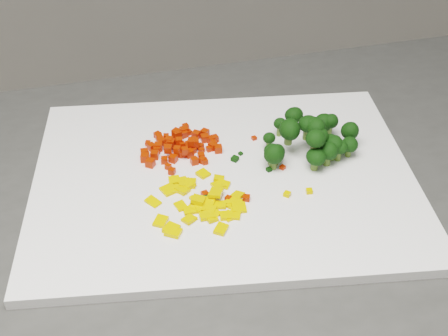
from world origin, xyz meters
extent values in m
cube|color=white|center=(-0.37, 0.48, 0.91)|extent=(0.51, 0.42, 0.01)
cube|color=red|center=(-0.40, 0.57, 0.92)|extent=(0.01, 0.01, 0.01)
cube|color=red|center=(-0.42, 0.56, 0.92)|extent=(0.01, 0.01, 0.01)
cube|color=red|center=(-0.45, 0.52, 0.92)|extent=(0.01, 0.01, 0.01)
cube|color=red|center=(-0.41, 0.54, 0.92)|extent=(0.01, 0.01, 0.01)
cube|color=red|center=(-0.42, 0.53, 0.92)|extent=(0.01, 0.01, 0.01)
cube|color=red|center=(-0.41, 0.53, 0.92)|extent=(0.01, 0.01, 0.01)
cube|color=red|center=(-0.43, 0.57, 0.92)|extent=(0.01, 0.01, 0.01)
cube|color=red|center=(-0.46, 0.54, 0.92)|extent=(0.01, 0.01, 0.01)
cube|color=red|center=(-0.41, 0.52, 0.92)|extent=(0.01, 0.01, 0.01)
cube|color=red|center=(-0.38, 0.56, 0.92)|extent=(0.01, 0.01, 0.01)
cube|color=red|center=(-0.40, 0.51, 0.92)|extent=(0.01, 0.01, 0.01)
cube|color=red|center=(-0.45, 0.56, 0.92)|extent=(0.01, 0.01, 0.01)
cube|color=red|center=(-0.43, 0.56, 0.92)|extent=(0.01, 0.01, 0.01)
cube|color=red|center=(-0.37, 0.54, 0.92)|extent=(0.01, 0.01, 0.01)
cube|color=red|center=(-0.39, 0.53, 0.92)|extent=(0.01, 0.01, 0.01)
cube|color=red|center=(-0.38, 0.50, 0.92)|extent=(0.01, 0.01, 0.01)
cube|color=red|center=(-0.42, 0.54, 0.93)|extent=(0.01, 0.01, 0.01)
cube|color=red|center=(-0.37, 0.53, 0.92)|extent=(0.01, 0.01, 0.01)
cube|color=red|center=(-0.43, 0.52, 0.92)|extent=(0.01, 0.01, 0.01)
cube|color=red|center=(-0.37, 0.55, 0.92)|extent=(0.01, 0.01, 0.01)
cube|color=red|center=(-0.41, 0.54, 0.92)|extent=(0.01, 0.01, 0.01)
cube|color=red|center=(-0.38, 0.54, 0.92)|extent=(0.01, 0.01, 0.01)
cube|color=red|center=(-0.39, 0.59, 0.92)|extent=(0.01, 0.01, 0.01)
cube|color=red|center=(-0.42, 0.55, 0.92)|extent=(0.01, 0.01, 0.01)
cube|color=red|center=(-0.42, 0.57, 0.92)|extent=(0.01, 0.01, 0.01)
cube|color=red|center=(-0.39, 0.55, 0.92)|extent=(0.01, 0.01, 0.01)
cube|color=red|center=(-0.37, 0.57, 0.92)|extent=(0.01, 0.01, 0.01)
cube|color=red|center=(-0.37, 0.53, 0.92)|extent=(0.01, 0.01, 0.01)
cube|color=red|center=(-0.45, 0.54, 0.92)|extent=(0.01, 0.01, 0.01)
cube|color=red|center=(-0.40, 0.58, 0.92)|extent=(0.01, 0.01, 0.01)
cube|color=red|center=(-0.40, 0.55, 0.92)|extent=(0.01, 0.01, 0.01)
cube|color=red|center=(-0.43, 0.49, 0.92)|extent=(0.01, 0.01, 0.01)
cube|color=red|center=(-0.40, 0.54, 0.92)|extent=(0.01, 0.01, 0.01)
cube|color=red|center=(-0.40, 0.54, 0.92)|extent=(0.01, 0.01, 0.01)
cube|color=red|center=(-0.44, 0.53, 0.92)|extent=(0.01, 0.01, 0.01)
cube|color=red|center=(-0.41, 0.53, 0.92)|extent=(0.01, 0.01, 0.01)
cube|color=red|center=(-0.41, 0.54, 0.92)|extent=(0.01, 0.01, 0.01)
cube|color=red|center=(-0.43, 0.58, 0.92)|extent=(0.01, 0.01, 0.01)
cube|color=red|center=(-0.44, 0.55, 0.92)|extent=(0.01, 0.01, 0.01)
cube|color=red|center=(-0.39, 0.57, 0.92)|extent=(0.01, 0.01, 0.01)
cube|color=red|center=(-0.43, 0.56, 0.92)|extent=(0.01, 0.01, 0.01)
cube|color=red|center=(-0.43, 0.56, 0.92)|extent=(0.01, 0.01, 0.01)
cube|color=red|center=(-0.41, 0.54, 0.92)|extent=(0.01, 0.01, 0.01)
cube|color=red|center=(-0.39, 0.54, 0.92)|extent=(0.01, 0.01, 0.01)
cube|color=red|center=(-0.43, 0.56, 0.92)|extent=(0.01, 0.01, 0.01)
cube|color=red|center=(-0.41, 0.56, 0.93)|extent=(0.01, 0.01, 0.01)
cube|color=red|center=(-0.43, 0.50, 0.92)|extent=(0.01, 0.01, 0.01)
cube|color=red|center=(-0.40, 0.52, 0.92)|extent=(0.01, 0.01, 0.01)
cube|color=red|center=(-0.38, 0.53, 0.92)|extent=(0.01, 0.01, 0.01)
cube|color=red|center=(-0.40, 0.54, 0.93)|extent=(0.01, 0.01, 0.01)
cube|color=red|center=(-0.37, 0.55, 0.92)|extent=(0.01, 0.01, 0.01)
cube|color=red|center=(-0.41, 0.54, 0.92)|extent=(0.01, 0.01, 0.01)
cube|color=red|center=(-0.39, 0.52, 0.92)|extent=(0.01, 0.01, 0.01)
cube|color=red|center=(-0.41, 0.56, 0.93)|extent=(0.01, 0.01, 0.01)
cube|color=red|center=(-0.36, 0.53, 0.92)|extent=(0.01, 0.01, 0.01)
cube|color=red|center=(-0.46, 0.53, 0.92)|extent=(0.01, 0.01, 0.01)
cube|color=red|center=(-0.43, 0.54, 0.92)|extent=(0.01, 0.01, 0.01)
cube|color=red|center=(-0.44, 0.54, 0.92)|extent=(0.01, 0.01, 0.01)
cube|color=red|center=(-0.41, 0.53, 0.92)|extent=(0.01, 0.01, 0.01)
cube|color=red|center=(-0.41, 0.55, 0.92)|extent=(0.01, 0.01, 0.01)
cube|color=red|center=(-0.43, 0.53, 0.93)|extent=(0.01, 0.01, 0.01)
cube|color=red|center=(-0.45, 0.55, 0.92)|extent=(0.01, 0.01, 0.01)
cube|color=red|center=(-0.43, 0.56, 0.92)|extent=(0.01, 0.01, 0.01)
cube|color=red|center=(-0.42, 0.52, 0.92)|extent=(0.01, 0.01, 0.01)
cube|color=red|center=(-0.39, 0.51, 0.92)|extent=(0.01, 0.01, 0.01)
cube|color=red|center=(-0.42, 0.55, 0.93)|extent=(0.01, 0.01, 0.01)
cube|color=red|center=(-0.36, 0.55, 0.92)|extent=(0.01, 0.01, 0.01)
cube|color=red|center=(-0.39, 0.53, 0.92)|extent=(0.01, 0.01, 0.01)
cube|color=red|center=(-0.42, 0.54, 0.92)|extent=(0.01, 0.01, 0.01)
cube|color=#F6B20C|center=(-0.37, 0.42, 0.91)|extent=(0.02, 0.02, 0.01)
cube|color=#F6B20C|center=(-0.41, 0.42, 0.91)|extent=(0.03, 0.03, 0.00)
cube|color=#F6B20C|center=(-0.37, 0.40, 0.91)|extent=(0.02, 0.02, 0.01)
cube|color=#F6B20C|center=(-0.42, 0.47, 0.91)|extent=(0.02, 0.02, 0.01)
cube|color=#F6B20C|center=(-0.39, 0.48, 0.91)|extent=(0.02, 0.02, 0.01)
cube|color=#F6B20C|center=(-0.43, 0.43, 0.91)|extent=(0.02, 0.02, 0.00)
cube|color=#F6B20C|center=(-0.36, 0.41, 0.91)|extent=(0.02, 0.02, 0.01)
cube|color=#F6B20C|center=(-0.40, 0.42, 0.91)|extent=(0.02, 0.03, 0.01)
cube|color=#F6B20C|center=(-0.42, 0.40, 0.91)|extent=(0.02, 0.02, 0.01)
cube|color=#F6B20C|center=(-0.42, 0.46, 0.91)|extent=(0.02, 0.02, 0.01)
cube|color=#F6B20C|center=(-0.37, 0.42, 0.91)|extent=(0.02, 0.02, 0.01)
cube|color=#F6B20C|center=(-0.43, 0.48, 0.91)|extent=(0.01, 0.01, 0.01)
cube|color=#F6B20C|center=(-0.38, 0.42, 0.91)|extent=(0.02, 0.02, 0.00)
cube|color=#F6B20C|center=(-0.39, 0.41, 0.91)|extent=(0.02, 0.02, 0.01)
cube|color=#F6B20C|center=(-0.40, 0.41, 0.91)|extent=(0.02, 0.02, 0.01)
cube|color=#F6B20C|center=(-0.44, 0.46, 0.91)|extent=(0.02, 0.02, 0.01)
cube|color=#F6B20C|center=(-0.41, 0.42, 0.91)|extent=(0.01, 0.02, 0.01)
cube|color=#F6B20C|center=(-0.41, 0.47, 0.91)|extent=(0.02, 0.02, 0.01)
cube|color=#F6B20C|center=(-0.40, 0.41, 0.91)|extent=(0.02, 0.02, 0.01)
cube|color=#F6B20C|center=(-0.38, 0.46, 0.91)|extent=(0.02, 0.02, 0.01)
cube|color=#F6B20C|center=(-0.37, 0.42, 0.91)|extent=(0.02, 0.02, 0.00)
cube|color=#F6B20C|center=(-0.42, 0.46, 0.91)|extent=(0.02, 0.02, 0.01)
cube|color=#F6B20C|center=(-0.40, 0.40, 0.91)|extent=(0.02, 0.02, 0.01)
cube|color=#F6B20C|center=(-0.39, 0.44, 0.92)|extent=(0.02, 0.02, 0.01)
cube|color=#F6B20C|center=(-0.46, 0.44, 0.91)|extent=(0.02, 0.02, 0.01)
cube|color=#F6B20C|center=(-0.44, 0.39, 0.91)|extent=(0.02, 0.02, 0.01)
cube|color=#F6B20C|center=(-0.41, 0.47, 0.91)|extent=(0.02, 0.02, 0.01)
cube|color=#F6B20C|center=(-0.36, 0.43, 0.91)|extent=(0.02, 0.02, 0.01)
cube|color=#F6B20C|center=(-0.45, 0.39, 0.91)|extent=(0.02, 0.02, 0.01)
cube|color=#F6B20C|center=(-0.37, 0.46, 0.91)|extent=(0.02, 0.02, 0.01)
cube|color=#F6B20C|center=(-0.38, 0.40, 0.91)|extent=(0.02, 0.02, 0.00)
cube|color=#F6B20C|center=(-0.42, 0.42, 0.91)|extent=(0.02, 0.01, 0.01)
cube|color=#F6B20C|center=(-0.37, 0.47, 0.91)|extent=(0.02, 0.02, 0.01)
cube|color=#F6B20C|center=(-0.41, 0.43, 0.92)|extent=(0.02, 0.02, 0.01)
cube|color=#F6B20C|center=(-0.39, 0.38, 0.91)|extent=(0.02, 0.02, 0.01)
cube|color=#F6B20C|center=(-0.38, 0.40, 0.91)|extent=(0.02, 0.02, 0.00)
cube|color=#F6B20C|center=(-0.45, 0.41, 0.91)|extent=(0.02, 0.02, 0.01)
cube|color=black|center=(-0.35, 0.50, 0.92)|extent=(0.01, 0.01, 0.01)
cube|color=red|center=(-0.29, 0.52, 0.91)|extent=(0.01, 0.01, 0.00)
cube|color=#F6B20C|center=(-0.28, 0.42, 0.91)|extent=(0.01, 0.01, 0.01)
cube|color=#F6B20C|center=(-0.41, 0.44, 0.91)|extent=(0.01, 0.01, 0.00)
cube|color=red|center=(-0.37, 0.43, 0.91)|extent=(0.01, 0.01, 0.00)
cube|color=red|center=(-0.35, 0.42, 0.92)|extent=(0.01, 0.01, 0.01)
cube|color=black|center=(-0.34, 0.51, 0.91)|extent=(0.01, 0.01, 0.00)
cube|color=#F6B20C|center=(-0.30, 0.42, 0.91)|extent=(0.01, 0.01, 0.01)
cube|color=black|center=(-0.31, 0.47, 0.91)|extent=(0.01, 0.01, 0.00)
cube|color=red|center=(-0.29, 0.47, 0.91)|extent=(0.01, 0.01, 0.00)
cube|color=black|center=(-0.40, 0.43, 0.91)|extent=(0.01, 0.01, 0.01)
cube|color=red|center=(-0.44, 0.54, 0.91)|extent=(0.01, 0.01, 0.00)
cube|color=red|center=(-0.31, 0.54, 0.91)|extent=(0.01, 0.01, 0.00)
cube|color=red|center=(-0.40, 0.44, 0.92)|extent=(0.01, 0.01, 0.01)
camera|label=1|loc=(-0.50, -0.11, 1.38)|focal=50.00mm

